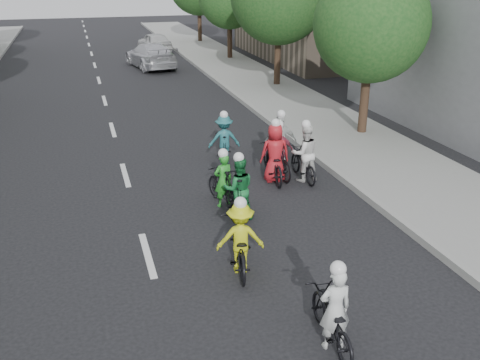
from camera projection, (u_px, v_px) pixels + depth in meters
name	position (u px, v px, depth m)	size (l,w,h in m)	color
ground	(148.00, 255.00, 11.62)	(120.00, 120.00, 0.00)	black
sidewalk_right	(305.00, 113.00, 22.62)	(4.00, 80.00, 0.15)	gray
curb_right	(262.00, 116.00, 22.09)	(0.18, 80.00, 0.18)	#999993
tree_r_0	(371.00, 25.00, 18.36)	(4.00, 4.00, 5.97)	black
cyclist_0	(332.00, 317.00, 8.71)	(0.73, 1.78, 1.61)	black
cyclist_1	(238.00, 192.00, 13.15)	(0.85, 1.94, 1.72)	black
cyclist_2	(240.00, 243.00, 10.87)	(1.06, 2.00, 1.65)	black
cyclist_3	(277.00, 156.00, 15.66)	(0.99, 1.85, 1.77)	black
cyclist_4	(274.00, 159.00, 15.44)	(0.91, 2.01, 1.88)	black
cyclist_5	(223.00, 185.00, 13.87)	(0.79, 1.70, 1.58)	black
cyclist_6	(304.00, 159.00, 15.49)	(0.82, 1.77, 1.83)	black
cyclist_7	(224.00, 142.00, 16.91)	(1.06, 1.59, 1.69)	black
cyclist_8	(280.00, 148.00, 16.44)	(1.05, 1.61, 1.85)	black
follow_car_lead	(151.00, 55.00, 32.72)	(2.11, 5.18, 1.50)	silver
follow_car_trail	(154.00, 42.00, 38.82)	(1.65, 4.10, 1.40)	silver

